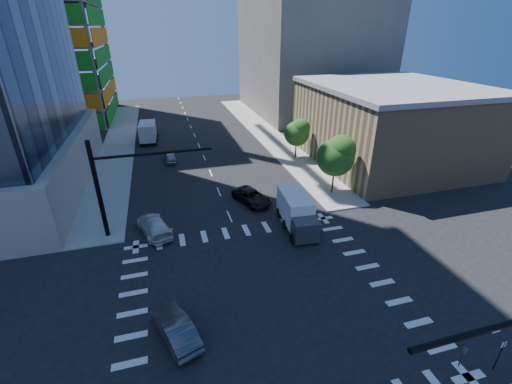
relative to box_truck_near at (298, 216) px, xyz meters
name	(u,v)px	position (x,y,z in m)	size (l,w,h in m)	color
ground	(264,297)	(-5.76, -8.00, -1.39)	(160.00, 160.00, 0.00)	black
road_markings	(264,297)	(-5.76, -8.00, -1.39)	(20.00, 20.00, 0.01)	silver
sidewalk_ne	(265,132)	(6.74, 32.00, -1.32)	(5.00, 60.00, 0.15)	gray
sidewalk_nw	(119,144)	(-18.26, 32.00, -1.32)	(5.00, 60.00, 0.15)	gray
commercial_building	(390,124)	(19.24, 14.00, 3.92)	(20.50, 22.50, 10.60)	#988158
bg_building_ne	(310,44)	(21.24, 47.00, 12.61)	(24.00, 30.00, 28.00)	#5F5956
signal_mast_nw	(115,180)	(-15.76, 3.50, 4.10)	(10.20, 0.40, 9.00)	black
tree_south	(337,155)	(6.87, 5.90, 3.29)	(4.16, 4.16, 6.82)	#382316
tree_north	(298,132)	(7.17, 17.90, 2.59)	(3.54, 3.52, 5.78)	#382316
no_parking_sign	(500,353)	(4.94, -17.00, -0.01)	(0.30, 0.06, 2.20)	black
car_nb_far	(252,197)	(-2.77, 6.30, -0.68)	(2.39, 5.18, 1.44)	black
car_sb_near	(154,225)	(-13.10, 2.91, -0.60)	(2.22, 5.46, 1.59)	silver
car_sb_mid	(170,157)	(-10.58, 21.86, -0.71)	(1.62, 4.01, 1.37)	#93979A
car_sb_cross	(176,328)	(-12.01, -9.85, -0.62)	(1.63, 4.68, 1.54)	#45454A
box_truck_near	(298,216)	(0.00, 0.00, 0.00)	(3.05, 6.20, 3.15)	black
box_truck_far	(148,132)	(-13.46, 32.84, 0.07)	(3.02, 6.43, 3.30)	black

